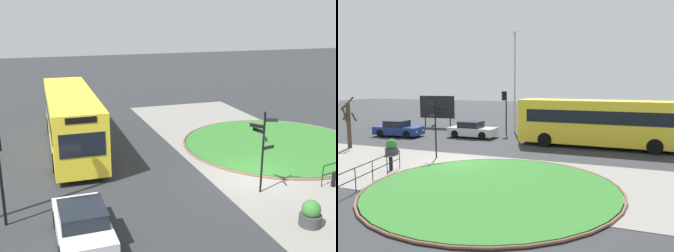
{
  "view_description": "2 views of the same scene",
  "coord_description": "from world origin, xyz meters",
  "views": [
    {
      "loc": [
        -15.94,
        9.61,
        7.55
      ],
      "look_at": [
        3.32,
        3.14,
        1.91
      ],
      "focal_mm": 43.71,
      "sensor_mm": 36.0,
      "label": 1
    },
    {
      "loc": [
        9.61,
        -16.86,
        4.54
      ],
      "look_at": [
        2.39,
        1.69,
        2.0
      ],
      "focal_mm": 36.89,
      "sensor_mm": 36.0,
      "label": 2
    }
  ],
  "objects": [
    {
      "name": "ground",
      "position": [
        0.0,
        0.0,
        0.0
      ],
      "size": [
        120.0,
        120.0,
        0.0
      ],
      "primitive_type": "plane",
      "color": "#282B2D"
    },
    {
      "name": "sidewalk_paving",
      "position": [
        0.0,
        -1.93,
        0.01
      ],
      "size": [
        32.0,
        8.14,
        0.02
      ],
      "primitive_type": "cube",
      "color": "gray",
      "rests_on": "ground"
    },
    {
      "name": "grass_island",
      "position": [
        3.91,
        -3.77,
        0.05
      ],
      "size": [
        10.63,
        10.63,
        0.1
      ],
      "primitive_type": "cylinder",
      "color": "#2D6B28",
      "rests_on": "ground"
    },
    {
      "name": "grass_kerb_ring",
      "position": [
        3.91,
        -3.77,
        0.06
      ],
      "size": [
        10.94,
        10.94,
        0.11
      ],
      "primitive_type": "torus",
      "color": "brown",
      "rests_on": "ground"
    },
    {
      "name": "signpost_directional",
      "position": [
        -1.65,
        0.56,
        2.11
      ],
      "size": [
        1.16,
        1.0,
        3.62
      ],
      "color": "black",
      "rests_on": "ground"
    },
    {
      "name": "bollard_foreground",
      "position": [
        -2.22,
        -2.83,
        0.39
      ],
      "size": [
        0.19,
        0.19,
        0.76
      ],
      "color": "black",
      "rests_on": "ground"
    },
    {
      "name": "railing_grass_edge",
      "position": [
        -1.55,
        -4.87,
        0.66
      ],
      "size": [
        1.06,
        5.11,
        1.02
      ],
      "rotation": [
        0.0,
        0.0,
        4.91
      ],
      "color": "black",
      "rests_on": "ground"
    },
    {
      "name": "bus_yellow",
      "position": [
        7.04,
        7.67,
        1.76
      ],
      "size": [
        11.23,
        2.68,
        3.29
      ],
      "rotation": [
        0.0,
        0.0,
        3.13
      ],
      "color": "yellow",
      "rests_on": "ground"
    },
    {
      "name": "car_near_lane",
      "position": [
        -9.29,
        6.66,
        0.62
      ],
      "size": [
        4.13,
        2.09,
        1.34
      ],
      "rotation": [
        0.0,
        0.0,
        0.1
      ],
      "color": "navy",
      "rests_on": "ground"
    },
    {
      "name": "car_far_lane",
      "position": [
        -3.21,
        8.39,
        0.62
      ],
      "size": [
        3.97,
        1.83,
        1.33
      ],
      "rotation": [
        0.0,
        0.0,
        0.01
      ],
      "color": "silver",
      "rests_on": "ground"
    },
    {
      "name": "traffic_light_near",
      "position": [
        -1.34,
        10.94,
        2.75
      ],
      "size": [
        0.49,
        0.29,
        3.75
      ],
      "rotation": [
        0.0,
        0.0,
        3.25
      ],
      "color": "black",
      "rests_on": "ground"
    },
    {
      "name": "lamppost_tall",
      "position": [
        -0.88,
        12.24,
        4.76
      ],
      "size": [
        0.32,
        0.32,
        8.93
      ],
      "color": "#B7B7BC",
      "rests_on": "ground"
    },
    {
      "name": "billboard_left",
      "position": [
        -9.49,
        13.04,
        1.99
      ],
      "size": [
        3.81,
        0.47,
        3.17
      ],
      "rotation": [
        0.0,
        0.0,
        0.09
      ],
      "color": "black",
      "rests_on": "ground"
    },
    {
      "name": "planter_near_signpost",
      "position": [
        -4.82,
        0.38,
        0.46
      ],
      "size": [
        0.81,
        0.81,
        1.01
      ],
      "color": "#383838",
      "rests_on": "ground"
    },
    {
      "name": "street_tree_bare",
      "position": [
        -9.01,
        1.13,
        1.77
      ],
      "size": [
        1.21,
        1.05,
        3.54
      ],
      "color": "#423323",
      "rests_on": "ground"
    }
  ]
}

